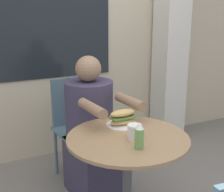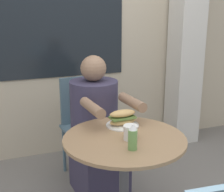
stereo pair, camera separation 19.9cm
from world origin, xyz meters
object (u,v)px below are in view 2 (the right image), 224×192
diner_chair (83,117)px  condiment_bottle (133,137)px  drink_cup (131,132)px  sandwich_on_plate (123,119)px  cafe_table (124,165)px  seated_diner (97,137)px

diner_chair → condiment_bottle: 1.11m
drink_cup → sandwich_on_plate: bearing=79.6°
diner_chair → drink_cup: bearing=87.0°
cafe_table → condiment_bottle: 0.31m
diner_chair → drink_cup: 0.98m
condiment_bottle → seated_diner: bearing=87.6°
cafe_table → seated_diner: (0.01, 0.56, -0.04)m
cafe_table → seated_diner: size_ratio=0.66×
diner_chair → sandwich_on_plate: diner_chair is taller
sandwich_on_plate → condiment_bottle: bearing=-103.8°
sandwich_on_plate → drink_cup: 0.22m
condiment_bottle → drink_cup: bearing=70.6°
drink_cup → diner_chair: bearing=91.4°
seated_diner → diner_chair: bearing=-92.8°
cafe_table → sandwich_on_plate: (0.06, 0.18, 0.23)m
cafe_table → seated_diner: 0.56m
drink_cup → condiment_bottle: size_ratio=0.59×
seated_diner → condiment_bottle: seated_diner is taller
cafe_table → drink_cup: (0.02, -0.04, 0.23)m
cafe_table → drink_cup: 0.23m
seated_diner → sandwich_on_plate: seated_diner is taller
condiment_bottle → cafe_table: bearing=81.9°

